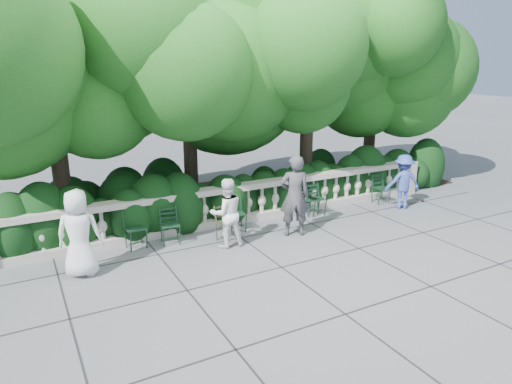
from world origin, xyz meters
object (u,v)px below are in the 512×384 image
chair_a (139,250)px  person_older_blue (403,182)px  chair_d (319,216)px  person_casual_man (227,213)px  chair_c (172,246)px  chair_e (383,204)px  person_woman_grey (294,196)px  chair_weathered (231,242)px  person_businessman (79,233)px  chair_f (313,216)px  chair_b (239,233)px

chair_a → person_older_blue: person_older_blue is taller
chair_d → person_casual_man: 3.17m
chair_c → person_casual_man: person_casual_man is taller
chair_e → person_woman_grey: person_woman_grey is taller
chair_d → chair_weathered: size_ratio=1.00×
person_businessman → chair_f: bearing=-151.4°
chair_e → chair_f: 2.41m
chair_f → chair_weathered: 2.76m
chair_d → person_businessman: bearing=-173.7°
person_older_blue → person_casual_man: bearing=21.6°
chair_b → person_older_blue: person_older_blue is taller
chair_c → person_casual_man: bearing=-19.6°
person_casual_man → person_businessman: bearing=4.5°
chair_b → person_older_blue: bearing=1.0°
person_casual_man → chair_a: bearing=-16.7°
chair_b → person_businessman: person_businessman is taller
chair_f → chair_d: bearing=-40.9°
chair_weathered → person_woman_grey: person_woman_grey is taller
chair_b → chair_c: bearing=-174.5°
chair_b → person_woman_grey: (1.11, -0.71, 0.97)m
chair_f → person_older_blue: bearing=-25.9°
chair_e → person_businessman: size_ratio=0.49×
chair_d → person_woman_grey: 1.82m
person_woman_grey → chair_f: bearing=-122.0°
chair_b → person_businessman: 3.77m
chair_weathered → person_casual_man: (-0.16, -0.15, 0.78)m
chair_f → chair_c: bearing=168.9°
chair_b → chair_e: 4.70m
chair_a → chair_c: bearing=-17.0°
chair_f → chair_b: bearing=170.7°
person_older_blue → chair_weathered: bearing=20.0°
chair_weathered → chair_b: bearing=34.4°
chair_weathered → person_casual_man: bearing=-148.2°
chair_b → chair_d: bearing=7.9°
chair_e → person_businessman: 8.39m
chair_weathered → person_older_blue: (5.29, -0.00, 0.76)m
person_woman_grey → chair_b: bearing=-11.2°
person_woman_grey → person_casual_man: bearing=17.0°
chair_a → chair_weathered: (1.96, -0.57, 0.00)m
chair_e → chair_weathered: (-5.11, -0.48, 0.00)m
chair_weathered → person_woman_grey: bearing=-22.2°
chair_c → person_woman_grey: bearing=-5.8°
chair_f → person_woman_grey: (-1.18, -0.87, 0.97)m
chair_c → person_businessman: 2.22m
person_casual_man → chair_c: bearing=-23.3°
chair_a → person_woman_grey: person_woman_grey is taller
chair_c → chair_d: 4.09m
chair_weathered → person_woman_grey: size_ratio=0.43×
chair_a → person_casual_man: 2.08m
chair_b → person_casual_man: person_casual_man is taller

